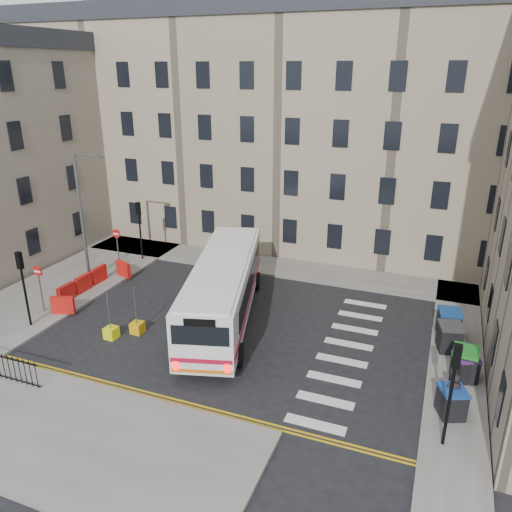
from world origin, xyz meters
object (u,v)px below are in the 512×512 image
Objects in this scene: streetlamp at (82,217)px; pedestrian at (453,394)px; bus at (224,287)px; wheelie_bin_e at (449,323)px; wheelie_bin_b at (465,367)px; bollard_chevron at (111,333)px; wheelie_bin_d at (450,337)px; wheelie_bin_c at (464,363)px; wheelie_bin_a at (452,402)px; bollard_yellow at (137,328)px.

pedestrian is at bearing -14.37° from streetlamp.
bus is 11.65m from wheelie_bin_e.
wheelie_bin_b is 2.21× the size of bollard_chevron.
bollard_chevron is (-16.63, -2.45, -0.43)m from wheelie_bin_b.
wheelie_bin_d is 2.35× the size of bollard_chevron.
streetlamp is 4.59× the size of pedestrian.
wheelie_bin_c is (-0.04, 0.16, 0.10)m from wheelie_bin_b.
wheelie_bin_e is (-0.08, 1.48, 0.01)m from wheelie_bin_d.
wheelie_bin_b is 3.89m from wheelie_bin_e.
wheelie_bin_d is 0.79× the size of pedestrian.
bus is at bearing 171.96° from wheelie_bin_d.
bus is 20.88× the size of bollard_chevron.
bus is 9.29× the size of wheelie_bin_c.
wheelie_bin_b is 2.44m from wheelie_bin_d.
wheelie_bin_d is at bearing -97.35° from pedestrian.
bollard_chevron is (-16.14, 0.32, -0.45)m from wheelie_bin_a.
wheelie_bin_d is at bearing 14.39° from bollard_yellow.
wheelie_bin_b is 2.21× the size of bollard_yellow.
bus is at bearing -8.46° from streetlamp.
bus is 7.06× the size of pedestrian.
wheelie_bin_a is at bearing -1.13° from bollard_chevron.
streetlamp is 10.56m from bus.
bus is 12.41m from wheelie_bin_a.
wheelie_bin_c is at bearing -7.10° from streetlamp.
wheelie_bin_a is at bearing -4.69° from bollard_yellow.
wheelie_bin_d is at bearing -1.58° from streetlamp.
wheelie_bin_a is at bearing 71.45° from pedestrian.
bus is at bearing 148.40° from wheelie_bin_b.
streetlamp is 22.76m from pedestrian.
wheelie_bin_b is at bearing 5.52° from bollard_yellow.
bus is 20.88× the size of bollard_yellow.
wheelie_bin_a reaches higher than bollard_yellow.
wheelie_bin_e reaches higher than wheelie_bin_a.
wheelie_bin_a is at bearing -100.37° from wheelie_bin_d.
wheelie_bin_b is at bearing 8.38° from bollard_chevron.
wheelie_bin_b is at bearing -88.38° from wheelie_bin_e.
pedestrian is at bearing -100.14° from wheelie_bin_d.
streetlamp is 5.78× the size of wheelie_bin_d.
wheelie_bin_b is at bearing -22.45° from bus.
wheelie_bin_e is at bearing 69.17° from wheelie_bin_a.
streetlamp is 6.03× the size of wheelie_bin_c.
bus is at bearing -177.83° from wheelie_bin_e.
wheelie_bin_c is at bearing -88.57° from wheelie_bin_e.
wheelie_bin_d is at bearing -96.83° from wheelie_bin_e.
bollard_yellow is at bearing -169.47° from wheelie_bin_c.
wheelie_bin_d is at bearing 81.60° from wheelie_bin_b.
wheelie_bin_a is 2.27× the size of bollard_yellow.
wheelie_bin_c is 3.73m from wheelie_bin_e.
streetlamp is 6.14× the size of wheelie_bin_b.
wheelie_bin_e is (-0.28, 6.58, 0.08)m from wheelie_bin_a.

